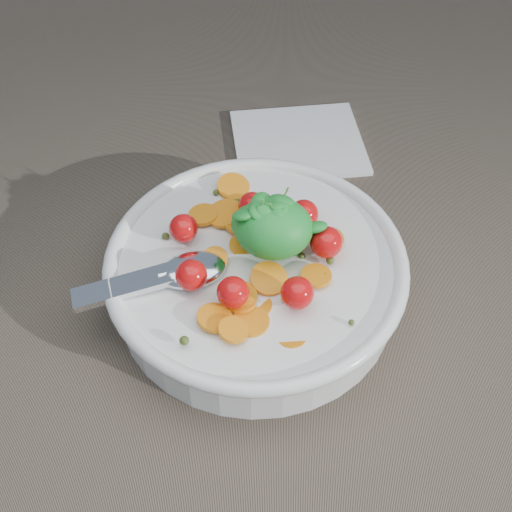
{
  "coord_description": "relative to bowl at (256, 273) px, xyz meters",
  "views": [
    {
      "loc": [
        0.01,
        -0.34,
        0.44
      ],
      "look_at": [
        0.0,
        -0.0,
        0.05
      ],
      "focal_mm": 45.0,
      "sensor_mm": 36.0,
      "label": 1
    }
  ],
  "objects": [
    {
      "name": "ground",
      "position": [
        -0.0,
        0.0,
        -0.03
      ],
      "size": [
        6.0,
        6.0,
        0.0
      ],
      "primitive_type": "plane",
      "color": "#6E5F4E",
      "rests_on": "ground"
    },
    {
      "name": "bowl",
      "position": [
        0.0,
        0.0,
        0.0
      ],
      "size": [
        0.27,
        0.25,
        0.11
      ],
      "color": "white",
      "rests_on": "ground"
    },
    {
      "name": "napkin",
      "position": [
        0.04,
        0.21,
        -0.03
      ],
      "size": [
        0.15,
        0.14,
        0.01
      ],
      "primitive_type": "cube",
      "rotation": [
        0.0,
        0.0,
        0.15
      ],
      "color": "white",
      "rests_on": "ground"
    }
  ]
}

